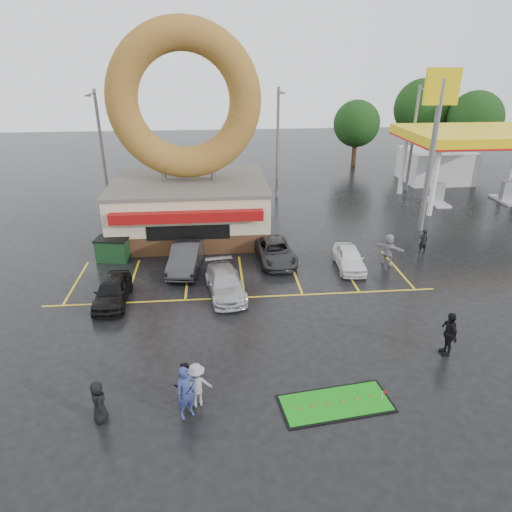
{
  "coord_description": "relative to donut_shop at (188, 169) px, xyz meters",
  "views": [
    {
      "loc": [
        -1.29,
        -16.93,
        11.36
      ],
      "look_at": [
        0.6,
        3.59,
        2.2
      ],
      "focal_mm": 32.0,
      "sensor_mm": 36.0,
      "label": 1
    }
  ],
  "objects": [
    {
      "name": "ground",
      "position": [
        3.0,
        -12.97,
        -4.46
      ],
      "size": [
        120.0,
        120.0,
        0.0
      ],
      "primitive_type": "plane",
      "color": "black",
      "rests_on": "ground"
    },
    {
      "name": "donut_shop",
      "position": [
        0.0,
        0.0,
        0.0
      ],
      "size": [
        10.2,
        8.7,
        13.5
      ],
      "color": "#472B19",
      "rests_on": "ground"
    },
    {
      "name": "gas_station",
      "position": [
        23.0,
        7.97,
        -0.77
      ],
      "size": [
        12.3,
        13.65,
        5.9
      ],
      "color": "silver",
      "rests_on": "ground"
    },
    {
      "name": "shell_sign",
      "position": [
        16.0,
        -0.97,
        2.91
      ],
      "size": [
        2.2,
        0.36,
        10.6
      ],
      "color": "slate",
      "rests_on": "ground"
    },
    {
      "name": "streetlight_left",
      "position": [
        -7.0,
        6.95,
        0.32
      ],
      "size": [
        0.4,
        2.21,
        9.0
      ],
      "color": "slate",
      "rests_on": "ground"
    },
    {
      "name": "streetlight_mid",
      "position": [
        7.0,
        7.95,
        0.32
      ],
      "size": [
        0.4,
        2.21,
        9.0
      ],
      "color": "slate",
      "rests_on": "ground"
    },
    {
      "name": "streetlight_right",
      "position": [
        19.0,
        8.95,
        0.32
      ],
      "size": [
        0.4,
        2.21,
        9.0
      ],
      "color": "slate",
      "rests_on": "ground"
    },
    {
      "name": "tree_far_a",
      "position": [
        29.0,
        17.03,
        0.72
      ],
      "size": [
        5.6,
        5.6,
        8.0
      ],
      "color": "#332114",
      "rests_on": "ground"
    },
    {
      "name": "tree_far_c",
      "position": [
        25.0,
        21.03,
        1.37
      ],
      "size": [
        6.3,
        6.3,
        9.0
      ],
      "color": "#332114",
      "rests_on": "ground"
    },
    {
      "name": "tree_far_d",
      "position": [
        17.0,
        19.03,
        0.07
      ],
      "size": [
        4.9,
        4.9,
        7.0
      ],
      "color": "#332114",
      "rests_on": "ground"
    },
    {
      "name": "car_black",
      "position": [
        -3.55,
        -9.47,
        -3.82
      ],
      "size": [
        1.55,
        3.81,
        1.3
      ],
      "primitive_type": "imported",
      "rotation": [
        0.0,
        0.0,
        -0.0
      ],
      "color": "black",
      "rests_on": "ground"
    },
    {
      "name": "car_dgrey",
      "position": [
        -0.11,
        -5.89,
        -3.73
      ],
      "size": [
        2.07,
        4.61,
        1.47
      ],
      "primitive_type": "imported",
      "rotation": [
        0.0,
        0.0,
        -0.12
      ],
      "color": "#2A2A2C",
      "rests_on": "ground"
    },
    {
      "name": "car_silver",
      "position": [
        2.03,
        -9.09,
        -3.85
      ],
      "size": [
        2.3,
        4.44,
        1.23
      ],
      "primitive_type": "imported",
      "rotation": [
        0.0,
        0.0,
        0.14
      ],
      "color": "#AFAFB4",
      "rests_on": "ground"
    },
    {
      "name": "car_grey",
      "position": [
        5.12,
        -5.26,
        -3.84
      ],
      "size": [
        2.36,
        4.6,
        1.24
      ],
      "primitive_type": "imported",
      "rotation": [
        0.0,
        0.0,
        0.07
      ],
      "color": "#2C2C2F",
      "rests_on": "ground"
    },
    {
      "name": "car_white",
      "position": [
        9.24,
        -6.62,
        -3.84
      ],
      "size": [
        1.69,
        3.73,
        1.24
      ],
      "primitive_type": "imported",
      "rotation": [
        0.0,
        0.0,
        -0.06
      ],
      "color": "white",
      "rests_on": "ground"
    },
    {
      "name": "person_blue",
      "position": [
        0.48,
        -17.67,
        -3.48
      ],
      "size": [
        0.86,
        0.77,
        1.97
      ],
      "primitive_type": "imported",
      "rotation": [
        0.0,
        0.0,
        0.54
      ],
      "color": "navy",
      "rests_on": "ground"
    },
    {
      "name": "person_blackjkt",
      "position": [
        0.38,
        -16.99,
        -3.65
      ],
      "size": [
        0.99,
        0.92,
        1.64
      ],
      "primitive_type": "imported",
      "rotation": [
        0.0,
        0.0,
        3.64
      ],
      "color": "black",
      "rests_on": "ground"
    },
    {
      "name": "person_hoodie",
      "position": [
        0.81,
        -17.16,
        -3.61
      ],
      "size": [
        1.23,
        0.9,
        1.7
      ],
      "primitive_type": "imported",
      "rotation": [
        0.0,
        0.0,
        3.41
      ],
      "color": "gray",
      "rests_on": "ground"
    },
    {
      "name": "person_bystander",
      "position": [
        -2.42,
        -17.6,
        -3.69
      ],
      "size": [
        0.7,
        0.87,
        1.54
      ],
      "primitive_type": "imported",
      "rotation": [
        0.0,
        0.0,
        1.89
      ],
      "color": "black",
      "rests_on": "ground"
    },
    {
      "name": "person_cameraman",
      "position": [
        10.95,
        -15.06,
        -3.5
      ],
      "size": [
        0.49,
        1.13,
        1.92
      ],
      "primitive_type": "imported",
      "rotation": [
        0.0,
        0.0,
        -1.59
      ],
      "color": "black",
      "rests_on": "ground"
    },
    {
      "name": "person_walker_near",
      "position": [
        11.62,
        -6.35,
        -3.52
      ],
      "size": [
        1.64,
        1.62,
        1.89
      ],
      "primitive_type": "imported",
      "rotation": [
        0.0,
        0.0,
        2.37
      ],
      "color": "gray",
      "rests_on": "ground"
    },
    {
      "name": "person_walker_far",
      "position": [
        14.39,
        -4.89,
        -3.69
      ],
      "size": [
        0.59,
        0.41,
        1.56
      ],
      "primitive_type": "imported",
      "rotation": [
        0.0,
        0.0,
        3.21
      ],
      "color": "black",
      "rests_on": "ground"
    },
    {
      "name": "dumpster",
      "position": [
        -4.5,
        -4.17,
        -3.81
      ],
      "size": [
        1.98,
        1.49,
        1.3
      ],
      "primitive_type": "cube",
      "rotation": [
        0.0,
        0.0,
        -0.17
      ],
      "color": "#173E1E",
      "rests_on": "ground"
    },
    {
      "name": "putting_green",
      "position": [
        5.68,
        -17.59,
        -4.43
      ],
      "size": [
        4.15,
        2.2,
        0.5
      ],
      "color": "black",
      "rests_on": "ground"
    }
  ]
}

